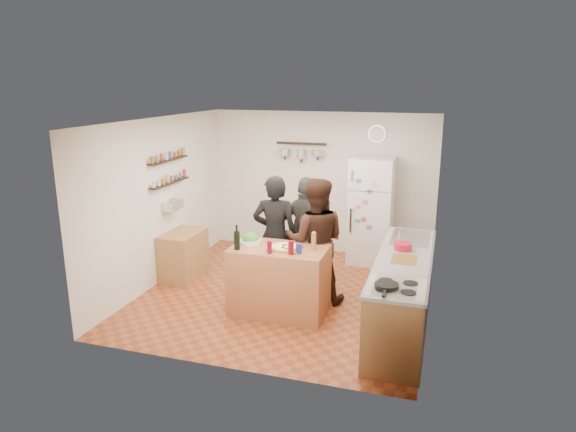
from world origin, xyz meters
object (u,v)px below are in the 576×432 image
(wine_bottle, at_px, (237,240))
(wall_clock, at_px, (377,134))
(person_back, at_px, (306,233))
(red_bowl, at_px, (403,246))
(prep_island, at_px, (279,280))
(person_left, at_px, (275,236))
(fridge, at_px, (371,211))
(counter_run, at_px, (403,293))
(salad_bowl, at_px, (251,242))
(pepper_mill, at_px, (314,243))
(salt_canister, at_px, (299,248))
(side_table, at_px, (184,255))
(skillet, at_px, (387,286))
(person_center, at_px, (315,241))

(wine_bottle, distance_m, wall_clock, 3.40)
(person_back, distance_m, red_bowl, 1.58)
(prep_island, xyz_separation_m, person_back, (0.10, 0.98, 0.38))
(person_left, xyz_separation_m, fridge, (1.11, 1.77, 0.02))
(wine_bottle, bearing_deg, counter_run, 7.62)
(prep_island, bearing_deg, salad_bowl, 173.21)
(pepper_mill, height_order, fridge, fridge)
(person_left, xyz_separation_m, red_bowl, (1.81, -0.23, 0.09))
(salt_canister, distance_m, fridge, 2.54)
(counter_run, distance_m, side_table, 3.51)
(pepper_mill, distance_m, skillet, 1.45)
(pepper_mill, bearing_deg, prep_island, -173.66)
(person_center, distance_m, counter_run, 1.40)
(wall_clock, bearing_deg, person_center, -103.00)
(salad_bowl, xyz_separation_m, side_table, (-1.42, 0.72, -0.57))
(salad_bowl, xyz_separation_m, wine_bottle, (-0.08, -0.27, 0.09))
(wine_bottle, relative_size, counter_run, 0.09)
(counter_run, relative_size, skillet, 10.38)
(red_bowl, bearing_deg, person_left, 172.81)
(person_center, relative_size, skillet, 6.93)
(prep_island, relative_size, person_left, 0.71)
(salt_canister, distance_m, person_center, 0.66)
(person_left, relative_size, side_table, 2.19)
(prep_island, xyz_separation_m, red_bowl, (1.55, 0.36, 0.51))
(wine_bottle, height_order, wall_clock, wall_clock)
(salt_canister, relative_size, fridge, 0.07)
(red_bowl, height_order, side_table, red_bowl)
(pepper_mill, xyz_separation_m, red_bowl, (1.10, 0.31, -0.04))
(skillet, bearing_deg, person_back, 125.90)
(skillet, bearing_deg, wall_clock, 100.11)
(prep_island, relative_size, fridge, 0.69)
(skillet, relative_size, red_bowl, 1.12)
(prep_island, distance_m, salt_canister, 0.61)
(pepper_mill, xyz_separation_m, wall_clock, (0.40, 2.64, 1.14))
(prep_island, height_order, fridge, fridge)
(counter_run, xyz_separation_m, wall_clock, (-0.75, 2.63, 1.70))
(salad_bowl, bearing_deg, person_center, 32.10)
(wine_bottle, distance_m, fridge, 2.91)
(person_back, relative_size, fridge, 0.93)
(skillet, distance_m, wall_clock, 3.89)
(salt_canister, distance_m, side_table, 2.40)
(person_back, xyz_separation_m, skillet, (1.40, -1.93, 0.11))
(salt_canister, xyz_separation_m, fridge, (0.55, 2.48, -0.07))
(skillet, bearing_deg, salt_canister, 145.16)
(pepper_mill, distance_m, person_back, 1.01)
(fridge, distance_m, wall_clock, 1.29)
(pepper_mill, relative_size, person_left, 0.11)
(person_center, xyz_separation_m, person_back, (-0.25, 0.44, -0.04))
(wall_clock, bearing_deg, wine_bottle, -114.85)
(wine_bottle, relative_size, person_left, 0.14)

